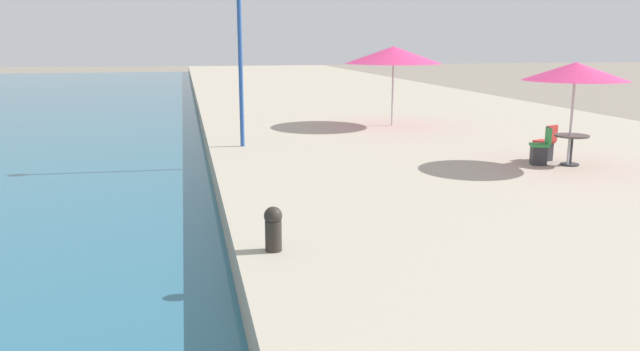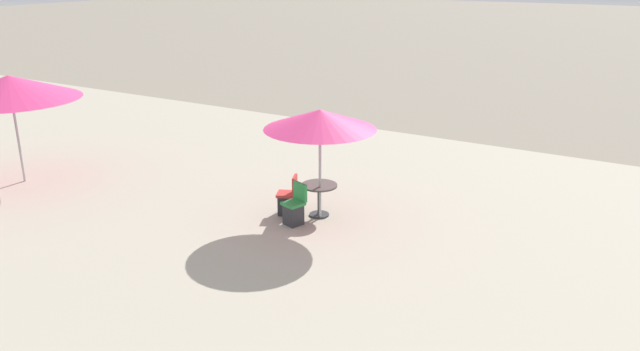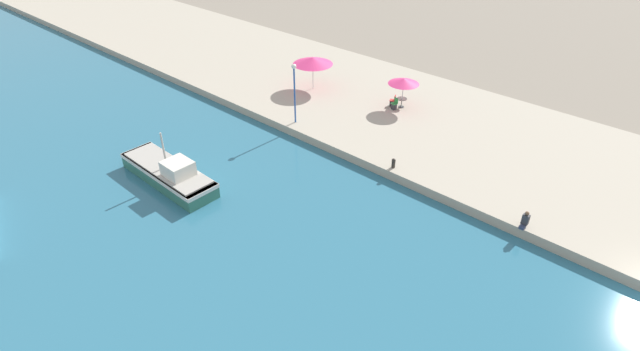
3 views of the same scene
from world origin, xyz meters
The scene contains 8 objects.
quay_promenade centered at (8.00, 37.00, 0.33)m, with size 16.00×90.00×0.66m.
cafe_umbrella_pink centered at (8.33, 20.35, 2.91)m, with size 2.42×2.42×2.47m.
cafe_umbrella_white centered at (6.55, 28.22, 3.12)m, with size 3.38×3.38×2.76m.
cafe_table centered at (8.45, 20.44, 1.19)m, with size 0.80×0.80×0.74m.
cafe_chair_left centered at (7.76, 20.66, 0.98)m, with size 0.53×0.51×0.91m.
cafe_chair_right centered at (8.16, 21.10, 0.98)m, with size 0.54×0.55×0.91m.
mooring_bollard centered at (0.55, 15.73, 1.01)m, with size 0.26×0.26×0.65m.
lamppost centered at (0.95, 24.90, 3.75)m, with size 0.36×0.36×4.56m.
Camera 1 is at (-0.61, 7.24, 3.62)m, focal length 35.00 mm.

